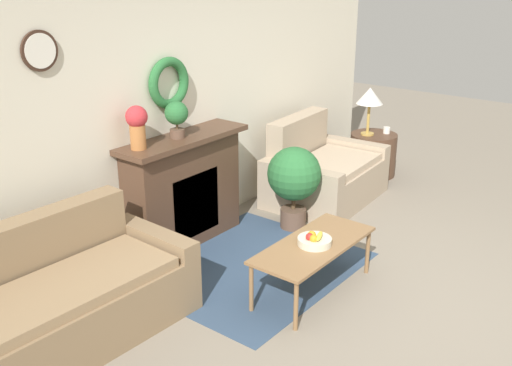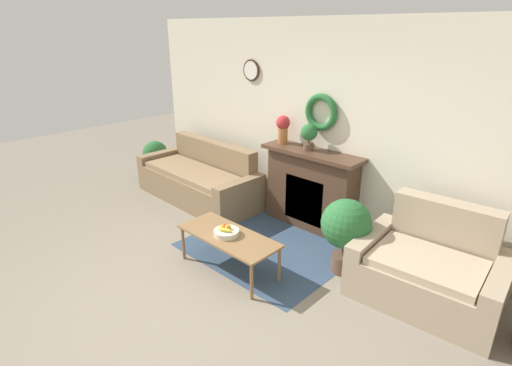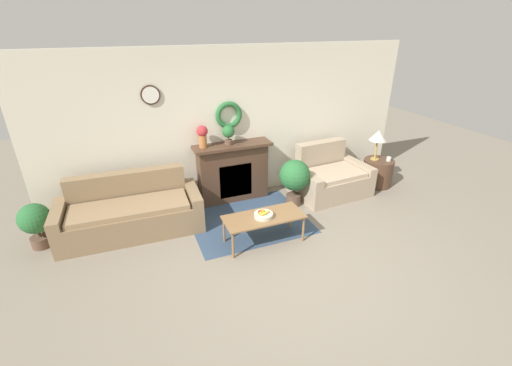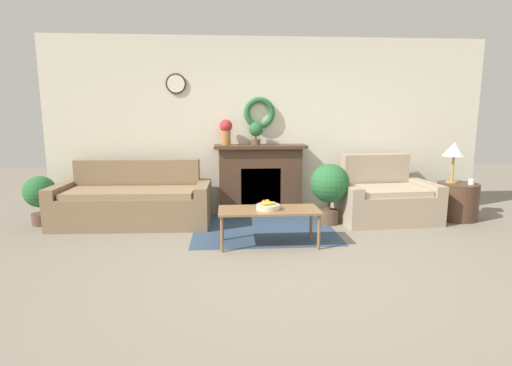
% 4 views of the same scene
% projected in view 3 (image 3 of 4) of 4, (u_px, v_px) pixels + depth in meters
% --- Properties ---
extents(ground_plane, '(16.00, 16.00, 0.00)m').
position_uv_depth(ground_plane, '(297.00, 269.00, 4.62)').
color(ground_plane, gray).
extents(floor_rug, '(1.89, 1.61, 0.01)m').
position_uv_depth(floor_rug, '(248.00, 220.00, 5.77)').
color(floor_rug, '#334760').
rests_on(floor_rug, ground_plane).
extents(wall_back, '(6.80, 0.15, 2.70)m').
position_uv_depth(wall_back, '(236.00, 125.00, 6.12)').
color(wall_back, beige).
rests_on(wall_back, ground_plane).
extents(fireplace, '(1.39, 0.41, 1.08)m').
position_uv_depth(fireplace, '(233.00, 172.00, 6.24)').
color(fireplace, '#4C3323').
rests_on(fireplace, ground_plane).
extents(couch_left, '(2.17, 0.95, 0.89)m').
position_uv_depth(couch_left, '(131.00, 213.00, 5.37)').
color(couch_left, '#846B4C').
rests_on(couch_left, ground_plane).
extents(loveseat_right, '(1.43, 1.07, 0.94)m').
position_uv_depth(loveseat_right, '(329.00, 177.00, 6.57)').
color(loveseat_right, tan).
rests_on(loveseat_right, ground_plane).
extents(coffee_table, '(1.19, 0.51, 0.44)m').
position_uv_depth(coffee_table, '(264.00, 219.00, 5.04)').
color(coffee_table, olive).
rests_on(coffee_table, ground_plane).
extents(fruit_bowl, '(0.28, 0.28, 0.12)m').
position_uv_depth(fruit_bowl, '(263.00, 215.00, 4.99)').
color(fruit_bowl, beige).
rests_on(fruit_bowl, coffee_table).
extents(side_table_by_loveseat, '(0.59, 0.59, 0.54)m').
position_uv_depth(side_table_by_loveseat, '(377.00, 172.00, 6.90)').
color(side_table_by_loveseat, '#4C3323').
rests_on(side_table_by_loveseat, ground_plane).
extents(table_lamp, '(0.33, 0.33, 0.60)m').
position_uv_depth(table_lamp, '(378.00, 136.00, 6.60)').
color(table_lamp, '#B28E42').
rests_on(table_lamp, side_table_by_loveseat).
extents(mug, '(0.09, 0.09, 0.08)m').
position_uv_depth(mug, '(389.00, 159.00, 6.73)').
color(mug, silver).
rests_on(mug, side_table_by_loveseat).
extents(vase_on_mantel_left, '(0.19, 0.19, 0.38)m').
position_uv_depth(vase_on_mantel_left, '(202.00, 135.00, 5.75)').
color(vase_on_mantel_left, '#AD6B38').
rests_on(vase_on_mantel_left, fireplace).
extents(potted_plant_on_mantel, '(0.22, 0.22, 0.34)m').
position_uv_depth(potted_plant_on_mantel, '(228.00, 133.00, 5.89)').
color(potted_plant_on_mantel, brown).
rests_on(potted_plant_on_mantel, fireplace).
extents(potted_plant_floor_by_couch, '(0.44, 0.44, 0.70)m').
position_uv_depth(potted_plant_floor_by_couch, '(35.00, 222.00, 4.93)').
color(potted_plant_floor_by_couch, brown).
rests_on(potted_plant_floor_by_couch, ground_plane).
extents(potted_plant_floor_by_loveseat, '(0.55, 0.55, 0.86)m').
position_uv_depth(potted_plant_floor_by_loveseat, '(295.00, 177.00, 6.02)').
color(potted_plant_floor_by_loveseat, brown).
rests_on(potted_plant_floor_by_loveseat, ground_plane).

